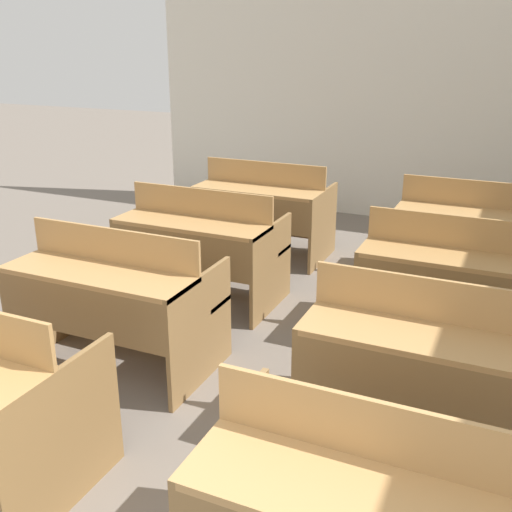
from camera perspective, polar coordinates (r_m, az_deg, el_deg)
wall_back at (r=6.99m, az=14.48°, el=15.86°), size 6.11×0.06×3.12m
bench_second_left at (r=3.82m, az=-13.33°, el=-3.77°), size 1.20×0.74×0.91m
bench_second_right at (r=3.11m, az=16.17°, el=-9.77°), size 1.20×0.74×0.91m
bench_third_left at (r=4.70m, az=-5.32°, el=1.17°), size 1.20×0.74×0.91m
bench_third_right at (r=4.18m, az=18.36°, el=-2.20°), size 1.20×0.74×0.91m
bench_back_left at (r=5.71m, az=0.71°, el=4.64°), size 1.20×0.74×0.91m
bench_back_right at (r=5.26m, az=19.90°, el=2.09°), size 1.20×0.74×0.91m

